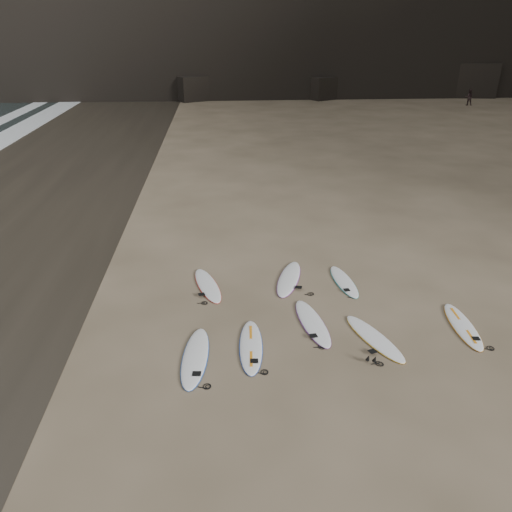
{
  "coord_description": "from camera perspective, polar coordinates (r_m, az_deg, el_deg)",
  "views": [
    {
      "loc": [
        -3.07,
        -11.28,
        7.63
      ],
      "look_at": [
        -2.1,
        1.73,
        1.5
      ],
      "focal_mm": 35.0,
      "sensor_mm": 36.0,
      "label": 1
    }
  ],
  "objects": [
    {
      "name": "surfboard_2",
      "position": [
        14.09,
        6.47,
        -7.56
      ],
      "size": [
        0.96,
        2.55,
        0.09
      ],
      "primitive_type": "ellipsoid",
      "rotation": [
        0.0,
        0.0,
        0.15
      ],
      "color": "white",
      "rests_on": "ground"
    },
    {
      "name": "ground",
      "position": [
        13.96,
        9.27,
        -8.34
      ],
      "size": [
        240.0,
        240.0,
        0.0
      ],
      "primitive_type": "plane",
      "color": "#897559",
      "rests_on": "ground"
    },
    {
      "name": "person_b",
      "position": [
        56.72,
        23.16,
        16.35
      ],
      "size": [
        0.88,
        0.76,
        1.56
      ],
      "primitive_type": "imported",
      "rotation": [
        0.0,
        0.0,
        2.89
      ],
      "color": "black",
      "rests_on": "ground"
    },
    {
      "name": "surfboard_4",
      "position": [
        15.0,
        22.56,
        -7.37
      ],
      "size": [
        0.73,
        2.42,
        0.09
      ],
      "primitive_type": "ellipsoid",
      "rotation": [
        0.0,
        0.0,
        -0.07
      ],
      "color": "white",
      "rests_on": "ground"
    },
    {
      "name": "surfboard_0",
      "position": [
        12.8,
        -6.96,
        -11.36
      ],
      "size": [
        0.83,
        2.6,
        0.09
      ],
      "primitive_type": "ellipsoid",
      "rotation": [
        0.0,
        0.0,
        -0.09
      ],
      "color": "white",
      "rests_on": "ground"
    },
    {
      "name": "surfboard_3",
      "position": [
        13.75,
        13.37,
        -9.08
      ],
      "size": [
        1.38,
        2.46,
        0.09
      ],
      "primitive_type": "ellipsoid",
      "rotation": [
        0.0,
        0.0,
        0.36
      ],
      "color": "white",
      "rests_on": "ground"
    },
    {
      "name": "surfboard_7",
      "position": [
        16.37,
        10.02,
        -2.86
      ],
      "size": [
        0.76,
        2.28,
        0.08
      ],
      "primitive_type": "ellipsoid",
      "rotation": [
        0.0,
        0.0,
        0.1
      ],
      "color": "white",
      "rests_on": "ground"
    },
    {
      "name": "surfboard_1",
      "position": [
        13.09,
        -0.58,
        -10.25
      ],
      "size": [
        0.71,
        2.44,
        0.09
      ],
      "primitive_type": "ellipsoid",
      "rotation": [
        0.0,
        0.0,
        -0.05
      ],
      "color": "white",
      "rests_on": "ground"
    },
    {
      "name": "surfboard_5",
      "position": [
        15.97,
        -5.55,
        -3.31
      ],
      "size": [
        1.18,
        2.47,
        0.09
      ],
      "primitive_type": "ellipsoid",
      "rotation": [
        0.0,
        0.0,
        0.26
      ],
      "color": "white",
      "rests_on": "ground"
    },
    {
      "name": "surfboard_6",
      "position": [
        16.32,
        3.78,
        -2.56
      ],
      "size": [
        1.35,
        2.64,
        0.09
      ],
      "primitive_type": "ellipsoid",
      "rotation": [
        0.0,
        0.0,
        -0.3
      ],
      "color": "white",
      "rests_on": "ground"
    }
  ]
}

